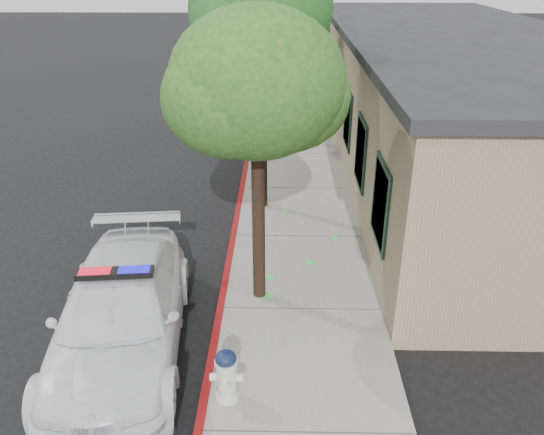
{
  "coord_description": "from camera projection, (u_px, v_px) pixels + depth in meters",
  "views": [
    {
      "loc": [
        1.24,
        -8.58,
        6.34
      ],
      "look_at": [
        1.01,
        2.6,
        0.84
      ],
      "focal_mm": 35.48,
      "sensor_mm": 36.0,
      "label": 1
    }
  ],
  "objects": [
    {
      "name": "clapboard_building",
      "position": [
        450.0,
        97.0,
        17.53
      ],
      "size": [
        7.3,
        20.89,
        4.24
      ],
      "color": "#9A7D65",
      "rests_on": "ground"
    },
    {
      "name": "street_tree_far",
      "position": [
        286.0,
        27.0,
        18.39
      ],
      "size": [
        3.01,
        2.78,
        5.25
      ],
      "rotation": [
        0.0,
        0.0,
        -0.28
      ],
      "color": "black",
      "rests_on": "sidewalk"
    },
    {
      "name": "street_tree_near",
      "position": [
        257.0,
        90.0,
        9.03
      ],
      "size": [
        3.21,
        3.02,
        5.53
      ],
      "rotation": [
        0.0,
        0.0,
        -0.09
      ],
      "color": "black",
      "rests_on": "sidewalk"
    },
    {
      "name": "ground",
      "position": [
        218.0,
        314.0,
        10.51
      ],
      "size": [
        120.0,
        120.0,
        0.0
      ],
      "primitive_type": "plane",
      "color": "black",
      "rests_on": "ground"
    },
    {
      "name": "red_curb",
      "position": [
        234.0,
        238.0,
        13.17
      ],
      "size": [
        0.14,
        60.0,
        0.16
      ],
      "primitive_type": "cube",
      "color": "maroon",
      "rests_on": "ground"
    },
    {
      "name": "sidewalk",
      "position": [
        296.0,
        238.0,
        13.14
      ],
      "size": [
        3.2,
        60.0,
        0.15
      ],
      "primitive_type": "cube",
      "color": "gray",
      "rests_on": "ground"
    },
    {
      "name": "fire_hydrant",
      "position": [
        227.0,
        375.0,
        8.13
      ],
      "size": [
        0.51,
        0.45,
        0.91
      ],
      "rotation": [
        0.0,
        0.0,
        -0.01
      ],
      "color": "silver",
      "rests_on": "sidewalk"
    },
    {
      "name": "street_tree_mid",
      "position": [
        261.0,
        14.0,
        12.62
      ],
      "size": [
        3.41,
        3.56,
        6.51
      ],
      "rotation": [
        0.0,
        0.0,
        0.43
      ],
      "color": "black",
      "rests_on": "sidewalk"
    },
    {
      "name": "police_car",
      "position": [
        121.0,
        313.0,
        9.27
      ],
      "size": [
        2.66,
        5.43,
        1.64
      ],
      "rotation": [
        0.0,
        0.0,
        0.1
      ],
      "color": "white",
      "rests_on": "ground"
    }
  ]
}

